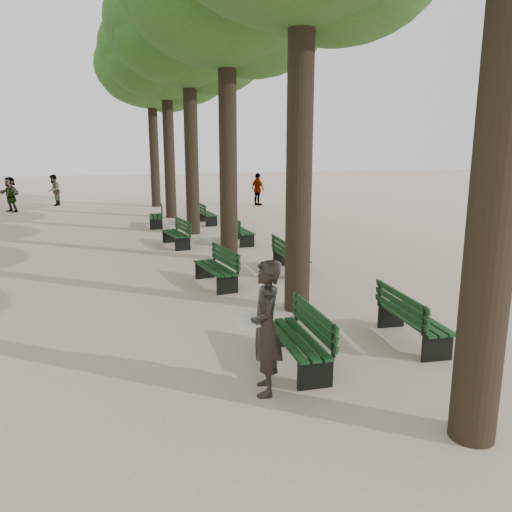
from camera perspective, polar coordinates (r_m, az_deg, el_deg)
name	(u,v)px	position (r m, az deg, el deg)	size (l,w,h in m)	color
ground	(286,382)	(7.41, 3.41, -14.17)	(120.00, 120.00, 0.00)	#C8B097
tree_central_3	(188,25)	(20.02, -7.78, 24.68)	(6.00, 6.00, 9.95)	#33261C
tree_central_4	(165,50)	(24.84, -10.31, 22.13)	(6.00, 6.00, 9.95)	#33261C
tree_central_5	(151,67)	(29.72, -11.96, 20.40)	(6.00, 6.00, 9.95)	#33261C
bench_left_0	(297,349)	(7.81, 4.65, -10.56)	(0.71, 1.84, 0.92)	black
bench_left_1	(215,275)	(12.18, -4.66, -2.17)	(0.74, 1.85, 0.92)	black
bench_left_2	(176,239)	(17.24, -9.15, 1.97)	(0.75, 1.85, 0.92)	black
bench_left_3	(156,220)	(21.81, -11.37, 4.01)	(0.81, 1.86, 0.92)	black
bench_right_0	(413,328)	(9.07, 17.46, -7.81)	(0.80, 1.86, 0.92)	black
bench_right_1	(291,262)	(13.50, 3.98, -0.73)	(0.73, 1.84, 0.92)	black
bench_right_2	(241,236)	(17.62, -1.78, 2.34)	(0.60, 1.81, 0.92)	black
bench_right_3	(207,218)	(22.26, -5.59, 4.36)	(0.60, 1.81, 0.92)	black
man_with_map	(266,328)	(6.76, 1.14, -8.21)	(0.71, 0.82, 1.86)	black
pedestrian_e	(10,194)	(29.43, -26.25, 6.34)	(1.71, 0.37, 1.84)	#262628
pedestrian_a	(54,190)	(31.52, -22.12, 6.97)	(0.88, 0.36, 1.81)	#262628
pedestrian_c	(258,189)	(29.45, 0.20, 7.64)	(1.11, 0.38, 1.89)	#262628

